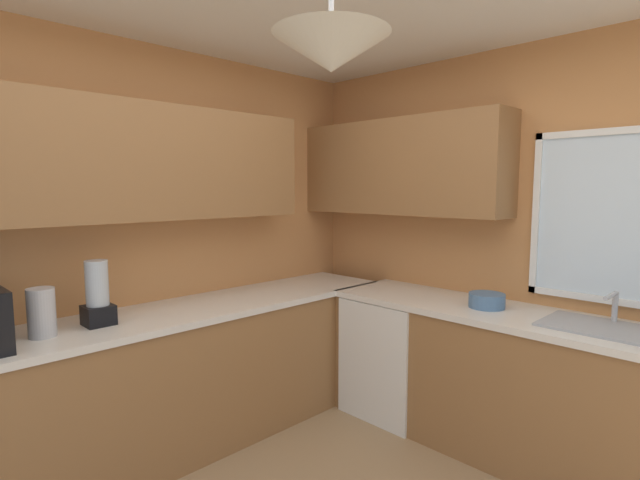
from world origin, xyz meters
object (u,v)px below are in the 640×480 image
bowl (487,300)px  blender_appliance (98,296)px  sink_assembly (606,327)px  dishwasher (396,354)px  kettle (41,313)px

bowl → blender_appliance: (-1.33, -1.89, 0.12)m
bowl → blender_appliance: blender_appliance is taller
sink_assembly → bowl: 0.67m
dishwasher → bowl: 0.85m
dishwasher → kettle: 2.31m
bowl → blender_appliance: bearing=-125.2°
dishwasher → kettle: kettle is taller
kettle → blender_appliance: (-0.02, 0.28, 0.04)m
dishwasher → blender_appliance: blender_appliance is taller
dishwasher → bowl: size_ratio=3.82×
kettle → dishwasher: bearing=73.4°
sink_assembly → blender_appliance: (-2.00, -1.90, 0.15)m
kettle → bowl: bearing=58.9°
kettle → blender_appliance: blender_appliance is taller
dishwasher → sink_assembly: size_ratio=1.38×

